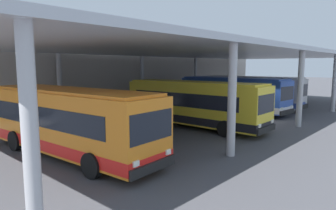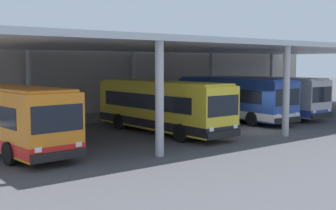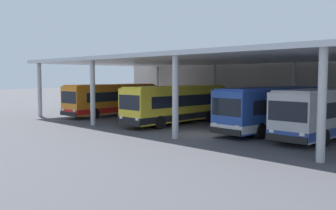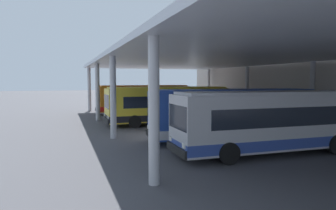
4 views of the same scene
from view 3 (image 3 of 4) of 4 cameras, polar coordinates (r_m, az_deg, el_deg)
The scene contains 10 objects.
ground_plane at distance 25.44m, azimuth 5.03°, elevation -4.51°, with size 200.00×200.00×0.00m, color #47474C.
platform_kerb at distance 35.20m, azimuth 17.37°, elevation -2.07°, with size 42.00×4.50×0.18m, color gray.
station_building_facade at distance 37.91m, azimuth 19.76°, elevation 3.44°, with size 48.00×1.60×6.93m, color #ADA399.
canopy_shelter at distance 29.61m, azimuth 11.98°, elevation 6.93°, with size 40.00×17.00×5.55m.
bus_nearest_bay at distance 37.90m, azimuth -8.62°, elevation 0.91°, with size 3.27×10.68×3.17m.
bus_second_bay at distance 30.74m, azimuth 1.36°, elevation 0.15°, with size 2.88×10.58×3.17m.
bus_middle_bay at distance 27.32m, azimuth 15.91°, elevation -0.55°, with size 3.20×10.67×3.17m.
bus_far_bay at distance 25.80m, azimuth 23.31°, elevation -1.03°, with size 2.84×10.57×3.17m.
bench_waiting at distance 34.78m, azimuth 18.83°, elevation -1.23°, with size 1.80×0.45×0.92m.
trash_bin at distance 36.60m, azimuth 14.43°, elevation -0.84°, with size 0.52×0.52×0.98m.
Camera 3 is at (16.06, -19.34, 3.95)m, focal length 39.41 mm.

